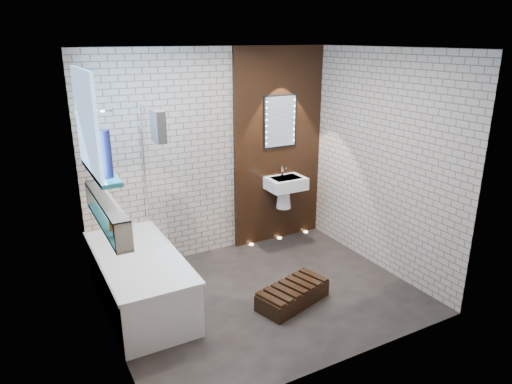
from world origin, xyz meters
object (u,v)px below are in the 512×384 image
bathtub (139,280)px  bath_screen (154,174)px  washbasin (285,187)px  led_mirror (280,122)px  walnut_step (293,295)px

bathtub → bath_screen: bath_screen is taller
bath_screen → washbasin: bearing=5.8°
bathtub → washbasin: (2.17, 0.62, 0.50)m
bathtub → bath_screen: 1.14m
bath_screen → washbasin: bath_screen is taller
bath_screen → led_mirror: (1.82, 0.34, 0.37)m
walnut_step → washbasin: bearing=61.4°
bath_screen → bathtub: bearing=-128.9°
led_mirror → walnut_step: (-0.75, -1.53, -1.56)m
bathtub → walnut_step: 1.62m
washbasin → led_mirror: led_mirror is taller
washbasin → walnut_step: (-0.75, -1.37, -0.70)m
bath_screen → walnut_step: 1.99m
bathtub → led_mirror: bearing=19.8°
led_mirror → walnut_step: bearing=-116.1°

